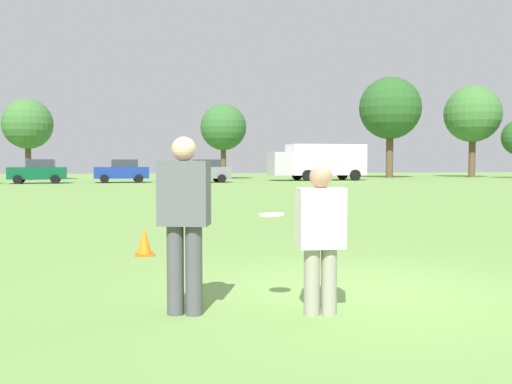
{
  "coord_description": "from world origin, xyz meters",
  "views": [
    {
      "loc": [
        -2.52,
        -6.54,
        1.55
      ],
      "look_at": [
        -1.21,
        0.23,
        1.2
      ],
      "focal_mm": 40.96,
      "sensor_mm": 36.0,
      "label": 1
    }
  ],
  "objects_px": {
    "frisbee": "(272,215)",
    "traffic_cone": "(144,242)",
    "parked_car_mid_right": "(38,171)",
    "player_thrower": "(184,215)",
    "player_defender": "(321,232)",
    "parked_car_near_right": "(122,171)",
    "parked_car_far_right": "(204,171)",
    "box_truck": "(319,161)"
  },
  "relations": [
    {
      "from": "frisbee",
      "to": "parked_car_near_right",
      "type": "distance_m",
      "value": 41.29
    },
    {
      "from": "player_defender",
      "to": "box_truck",
      "type": "distance_m",
      "value": 46.0
    },
    {
      "from": "player_thrower",
      "to": "parked_car_mid_right",
      "type": "height_order",
      "value": "parked_car_mid_right"
    },
    {
      "from": "parked_car_near_right",
      "to": "traffic_cone",
      "type": "bearing_deg",
      "value": -87.47
    },
    {
      "from": "frisbee",
      "to": "parked_car_near_right",
      "type": "height_order",
      "value": "parked_car_near_right"
    },
    {
      "from": "traffic_cone",
      "to": "parked_car_far_right",
      "type": "relative_size",
      "value": 0.11
    },
    {
      "from": "player_thrower",
      "to": "player_defender",
      "type": "bearing_deg",
      "value": -10.74
    },
    {
      "from": "parked_car_mid_right",
      "to": "parked_car_near_right",
      "type": "bearing_deg",
      "value": 6.29
    },
    {
      "from": "parked_car_mid_right",
      "to": "parked_car_near_right",
      "type": "height_order",
      "value": "same"
    },
    {
      "from": "player_defender",
      "to": "traffic_cone",
      "type": "height_order",
      "value": "player_defender"
    },
    {
      "from": "player_thrower",
      "to": "parked_car_near_right",
      "type": "relative_size",
      "value": 0.42
    },
    {
      "from": "parked_car_mid_right",
      "to": "box_truck",
      "type": "xyz_separation_m",
      "value": [
        23.11,
        3.08,
        0.83
      ]
    },
    {
      "from": "frisbee",
      "to": "box_truck",
      "type": "bearing_deg",
      "value": 72.22
    },
    {
      "from": "parked_car_mid_right",
      "to": "box_truck",
      "type": "height_order",
      "value": "box_truck"
    },
    {
      "from": "player_thrower",
      "to": "player_defender",
      "type": "relative_size",
      "value": 1.19
    },
    {
      "from": "player_defender",
      "to": "parked_car_near_right",
      "type": "height_order",
      "value": "parked_car_near_right"
    },
    {
      "from": "player_defender",
      "to": "parked_car_far_right",
      "type": "distance_m",
      "value": 40.59
    },
    {
      "from": "frisbee",
      "to": "traffic_cone",
      "type": "distance_m",
      "value": 4.13
    },
    {
      "from": "frisbee",
      "to": "traffic_cone",
      "type": "height_order",
      "value": "frisbee"
    },
    {
      "from": "player_thrower",
      "to": "traffic_cone",
      "type": "bearing_deg",
      "value": 95.71
    },
    {
      "from": "player_thrower",
      "to": "player_defender",
      "type": "height_order",
      "value": "player_thrower"
    },
    {
      "from": "frisbee",
      "to": "player_thrower",
      "type": "bearing_deg",
      "value": -173.4
    },
    {
      "from": "parked_car_near_right",
      "to": "parked_car_far_right",
      "type": "relative_size",
      "value": 1.0
    },
    {
      "from": "player_thrower",
      "to": "traffic_cone",
      "type": "distance_m",
      "value": 4.05
    },
    {
      "from": "player_thrower",
      "to": "parked_car_near_right",
      "type": "xyz_separation_m",
      "value": [
        -2.04,
        41.29,
        -0.1
      ]
    },
    {
      "from": "parked_car_far_right",
      "to": "box_truck",
      "type": "relative_size",
      "value": 0.5
    },
    {
      "from": "traffic_cone",
      "to": "parked_car_mid_right",
      "type": "relative_size",
      "value": 0.11
    },
    {
      "from": "player_thrower",
      "to": "parked_car_far_right",
      "type": "height_order",
      "value": "parked_car_far_right"
    },
    {
      "from": "parked_car_far_right",
      "to": "box_truck",
      "type": "distance_m",
      "value": 11.17
    },
    {
      "from": "box_truck",
      "to": "player_thrower",
      "type": "bearing_deg",
      "value": -108.84
    },
    {
      "from": "player_defender",
      "to": "parked_car_near_right",
      "type": "distance_m",
      "value": 41.69
    },
    {
      "from": "parked_car_mid_right",
      "to": "parked_car_far_right",
      "type": "relative_size",
      "value": 1.0
    },
    {
      "from": "player_thrower",
      "to": "parked_car_near_right",
      "type": "height_order",
      "value": "parked_car_near_right"
    },
    {
      "from": "parked_car_near_right",
      "to": "frisbee",
      "type": "bearing_deg",
      "value": -85.87
    },
    {
      "from": "traffic_cone",
      "to": "box_truck",
      "type": "height_order",
      "value": "box_truck"
    },
    {
      "from": "parked_car_far_right",
      "to": "traffic_cone",
      "type": "bearing_deg",
      "value": -97.41
    },
    {
      "from": "player_defender",
      "to": "frisbee",
      "type": "xyz_separation_m",
      "value": [
        -0.43,
        0.37,
        0.15
      ]
    },
    {
      "from": "traffic_cone",
      "to": "player_thrower",
      "type": "bearing_deg",
      "value": -84.29
    },
    {
      "from": "traffic_cone",
      "to": "parked_car_near_right",
      "type": "distance_m",
      "value": 37.39
    },
    {
      "from": "parked_car_mid_right",
      "to": "player_defender",
      "type": "bearing_deg",
      "value": -76.82
    },
    {
      "from": "traffic_cone",
      "to": "parked_car_far_right",
      "type": "height_order",
      "value": "parked_car_far_right"
    },
    {
      "from": "parked_car_near_right",
      "to": "player_thrower",
      "type": "bearing_deg",
      "value": -87.17
    }
  ]
}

